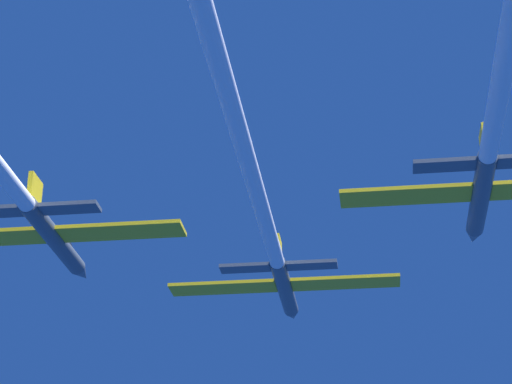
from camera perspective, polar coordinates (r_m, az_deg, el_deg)
The scene contains 2 objects.
jet_lead at distance 59.02m, azimuth 0.63°, elevation -2.00°, with size 15.53×41.08×2.57m.
jet_right_wing at distance 45.41m, azimuth 13.83°, elevation 6.99°, with size 15.53×48.05×2.57m.
Camera 1 is at (6.15, -64.99, -23.30)m, focal length 70.80 mm.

